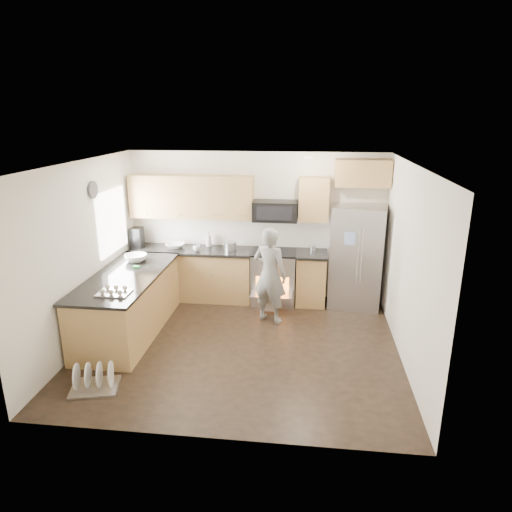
# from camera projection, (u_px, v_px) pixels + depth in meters

# --- Properties ---
(ground) EXTENTS (4.50, 4.50, 0.00)m
(ground) POSITION_uv_depth(u_px,v_px,m) (240.00, 345.00, 6.62)
(ground) COLOR black
(ground) RESTS_ON ground
(room_shell) EXTENTS (4.54, 4.04, 2.62)m
(room_shell) POSITION_uv_depth(u_px,v_px,m) (236.00, 233.00, 6.14)
(room_shell) COLOR white
(room_shell) RESTS_ON ground
(back_cabinet_run) EXTENTS (4.45, 0.64, 2.50)m
(back_cabinet_run) POSITION_uv_depth(u_px,v_px,m) (221.00, 247.00, 8.05)
(back_cabinet_run) COLOR #AB8544
(back_cabinet_run) RESTS_ON ground
(peninsula) EXTENTS (0.96, 2.36, 1.04)m
(peninsula) POSITION_uv_depth(u_px,v_px,m) (128.00, 303.00, 6.92)
(peninsula) COLOR #AB8544
(peninsula) RESTS_ON ground
(stove_range) EXTENTS (0.76, 0.97, 1.79)m
(stove_range) POSITION_uv_depth(u_px,v_px,m) (274.00, 265.00, 7.98)
(stove_range) COLOR #B7B7BC
(stove_range) RESTS_ON ground
(refrigerator) EXTENTS (0.96, 0.81, 1.76)m
(refrigerator) POSITION_uv_depth(u_px,v_px,m) (357.00, 257.00, 7.77)
(refrigerator) COLOR #B7B7BC
(refrigerator) RESTS_ON ground
(person) EXTENTS (0.67, 0.56, 1.56)m
(person) POSITION_uv_depth(u_px,v_px,m) (270.00, 275.00, 7.20)
(person) COLOR gray
(person) RESTS_ON ground
(dish_rack) EXTENTS (0.65, 0.57, 0.35)m
(dish_rack) POSITION_uv_depth(u_px,v_px,m) (95.00, 382.00, 5.55)
(dish_rack) COLOR #B7B7BC
(dish_rack) RESTS_ON ground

